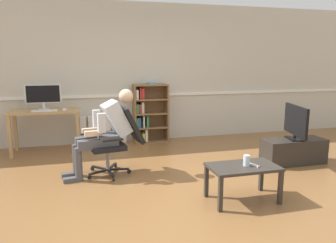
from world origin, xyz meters
TOP-DOWN VIEW (x-y plane):
  - ground_plane at (0.00, 0.00)m, footprint 18.00×18.00m
  - back_wall at (0.00, 2.65)m, footprint 12.00×0.13m
  - computer_desk at (-1.71, 2.15)m, footprint 1.16×0.57m
  - imac_monitor at (-1.73, 2.23)m, footprint 0.60×0.14m
  - keyboard at (-1.70, 2.01)m, footprint 0.41×0.12m
  - computer_mouse at (-1.38, 2.03)m, footprint 0.06×0.10m
  - bookshelf at (0.17, 2.44)m, footprint 0.68×0.29m
  - radiator at (-0.70, 2.54)m, footprint 0.88×0.08m
  - office_chair at (-0.61, 0.76)m, footprint 0.83×0.63m
  - person_seated at (-0.79, 0.73)m, footprint 1.03×0.46m
  - tv_stand at (2.10, 0.48)m, footprint 0.99×0.38m
  - tv_screen at (2.10, 0.48)m, footprint 0.27×0.77m
  - coffee_table at (0.66, -0.56)m, footprint 0.79×0.46m
  - drinking_glass at (0.69, -0.57)m, footprint 0.08×0.08m
  - spare_remote at (0.77, -0.59)m, footprint 0.09×0.15m

SIDE VIEW (x-z plane):
  - ground_plane at x=0.00m, z-range 0.00..0.00m
  - tv_stand at x=2.10m, z-range 0.00..0.39m
  - radiator at x=-0.70m, z-range 0.00..0.55m
  - coffee_table at x=0.66m, z-range 0.15..0.57m
  - spare_remote at x=0.77m, z-range 0.42..0.44m
  - drinking_glass at x=0.69m, z-range 0.42..0.54m
  - office_chair at x=-0.61m, z-range 0.04..1.00m
  - bookshelf at x=0.17m, z-range -0.03..1.14m
  - computer_desk at x=-1.71m, z-range 0.26..1.01m
  - person_seated at x=-0.79m, z-range 0.04..1.25m
  - tv_screen at x=2.10m, z-range 0.40..0.93m
  - keyboard at x=-1.70m, z-range 0.76..0.78m
  - computer_mouse at x=-1.38m, z-range 0.76..0.79m
  - imac_monitor at x=-1.73m, z-range 0.79..1.23m
  - back_wall at x=0.00m, z-range 0.00..2.70m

